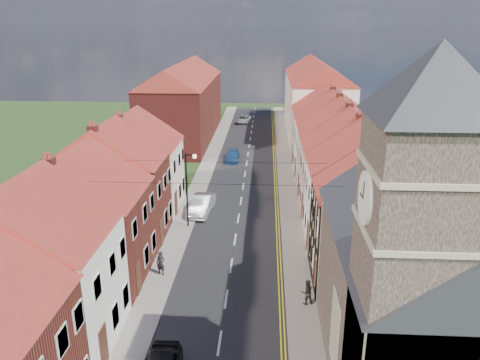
# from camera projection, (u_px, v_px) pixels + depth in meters

# --- Properties ---
(road) EXTENTS (7.00, 90.00, 0.02)m
(road) POSITION_uv_depth(u_px,v_px,m) (243.00, 186.00, 46.63)
(road) COLOR black
(road) RESTS_ON ground
(pavement_left) EXTENTS (1.80, 90.00, 0.12)m
(pavement_left) POSITION_uv_depth(u_px,v_px,m) (199.00, 185.00, 46.85)
(pavement_left) COLOR gray
(pavement_left) RESTS_ON ground
(pavement_right) EXTENTS (1.80, 90.00, 0.12)m
(pavement_right) POSITION_uv_depth(u_px,v_px,m) (287.00, 187.00, 46.37)
(pavement_right) COLOR gray
(pavement_right) RESTS_ON ground
(church) EXTENTS (11.25, 14.25, 15.20)m
(church) POSITION_uv_depth(u_px,v_px,m) (440.00, 274.00, 19.02)
(church) COLOR #302722
(church) RESTS_ON ground
(cottage_r_tudor) EXTENTS (8.30, 5.20, 9.00)m
(cottage_r_tudor) POSITION_uv_depth(u_px,v_px,m) (381.00, 216.00, 28.34)
(cottage_r_tudor) COLOR white
(cottage_r_tudor) RESTS_ON ground
(cottage_r_white_near) EXTENTS (8.30, 6.00, 9.00)m
(cottage_r_white_near) POSITION_uv_depth(u_px,v_px,m) (365.00, 186.00, 33.44)
(cottage_r_white_near) COLOR white
(cottage_r_white_near) RESTS_ON ground
(cottage_r_cream_mid) EXTENTS (8.30, 5.20, 9.00)m
(cottage_r_cream_mid) POSITION_uv_depth(u_px,v_px,m) (352.00, 164.00, 38.54)
(cottage_r_cream_mid) COLOR tan
(cottage_r_cream_mid) RESTS_ON ground
(cottage_r_pink) EXTENTS (8.30, 6.00, 9.00)m
(cottage_r_pink) POSITION_uv_depth(u_px,v_px,m) (342.00, 147.00, 43.64)
(cottage_r_pink) COLOR tan
(cottage_r_pink) RESTS_ON ground
(cottage_r_white_far) EXTENTS (8.30, 5.20, 9.00)m
(cottage_r_white_far) POSITION_uv_depth(u_px,v_px,m) (334.00, 134.00, 48.75)
(cottage_r_white_far) COLOR white
(cottage_r_white_far) RESTS_ON ground
(cottage_r_cream_far) EXTENTS (8.30, 6.00, 9.00)m
(cottage_r_cream_far) POSITION_uv_depth(u_px,v_px,m) (328.00, 123.00, 53.85)
(cottage_r_cream_far) COLOR tan
(cottage_r_cream_far) RESTS_ON ground
(cottage_l_cream) EXTENTS (8.30, 6.30, 9.10)m
(cottage_l_cream) POSITION_uv_depth(u_px,v_px,m) (26.00, 264.00, 22.56)
(cottage_l_cream) COLOR white
(cottage_l_cream) RESTS_ON ground
(cottage_l_white) EXTENTS (8.30, 6.90, 8.80)m
(cottage_l_white) POSITION_uv_depth(u_px,v_px,m) (77.00, 215.00, 28.66)
(cottage_l_white) COLOR maroon
(cottage_l_white) RESTS_ON ground
(cottage_l_brick_mid) EXTENTS (8.30, 5.70, 9.10)m
(cottage_l_brick_mid) POSITION_uv_depth(u_px,v_px,m) (109.00, 181.00, 34.37)
(cottage_l_brick_mid) COLOR maroon
(cottage_l_brick_mid) RESTS_ON ground
(cottage_l_pink) EXTENTS (8.30, 6.30, 8.80)m
(cottage_l_pink) POSITION_uv_depth(u_px,v_px,m) (131.00, 160.00, 39.91)
(cottage_l_pink) COLOR white
(cottage_l_pink) RESTS_ON ground
(block_right_far) EXTENTS (8.30, 24.20, 10.50)m
(block_right_far) POSITION_uv_depth(u_px,v_px,m) (316.00, 96.00, 68.05)
(block_right_far) COLOR white
(block_right_far) RESTS_ON ground
(block_left_far) EXTENTS (8.30, 24.20, 10.50)m
(block_left_far) POSITION_uv_depth(u_px,v_px,m) (183.00, 100.00, 64.33)
(block_left_far) COLOR maroon
(block_left_far) RESTS_ON ground
(lamppost) EXTENTS (0.88, 0.15, 6.00)m
(lamppost) POSITION_uv_depth(u_px,v_px,m) (188.00, 186.00, 36.24)
(lamppost) COLOR black
(lamppost) RESTS_ON pavement_left
(car_mid) EXTENTS (2.04, 4.67, 1.49)m
(car_mid) POSITION_uv_depth(u_px,v_px,m) (202.00, 205.00, 40.01)
(car_mid) COLOR #ADB0B5
(car_mid) RESTS_ON ground
(car_far) EXTENTS (1.62, 3.97, 1.15)m
(car_far) POSITION_uv_depth(u_px,v_px,m) (232.00, 156.00, 54.94)
(car_far) COLOR navy
(car_far) RESTS_ON ground
(car_distant) EXTENTS (2.61, 4.48, 1.17)m
(car_distant) POSITION_uv_depth(u_px,v_px,m) (243.00, 119.00, 75.54)
(car_distant) COLOR #B2B6BA
(car_distant) RESTS_ON ground
(pedestrian_left) EXTENTS (0.67, 0.54, 1.61)m
(pedestrian_left) POSITION_uv_depth(u_px,v_px,m) (161.00, 263.00, 29.98)
(pedestrian_left) COLOR black
(pedestrian_left) RESTS_ON pavement_left
(pedestrian_right) EXTENTS (0.86, 0.74, 1.52)m
(pedestrian_right) POSITION_uv_depth(u_px,v_px,m) (307.00, 292.00, 26.85)
(pedestrian_right) COLOR black
(pedestrian_right) RESTS_ON pavement_right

